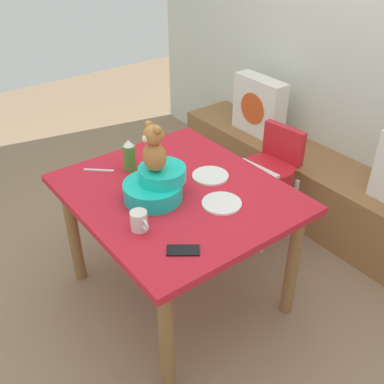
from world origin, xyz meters
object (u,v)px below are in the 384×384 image
at_px(infant_seat_teal, 156,185).
at_px(dinner_plate_far, 211,176).
at_px(dining_table, 177,207).
at_px(cell_phone, 183,250).
at_px(coffee_mug, 139,221).
at_px(ketchup_bottle, 129,156).
at_px(pillow_floral_left, 259,106).
at_px(dinner_plate_near, 222,203).
at_px(teddy_bear, 154,149).
at_px(highchair, 269,170).

height_order(infant_seat_teal, dinner_plate_far, infant_seat_teal).
xyz_separation_m(dining_table, cell_phone, (0.41, -0.26, 0.11)).
bearing_deg(coffee_mug, ketchup_bottle, 153.74).
bearing_deg(infant_seat_teal, dinner_plate_far, 87.48).
height_order(pillow_floral_left, dining_table, pillow_floral_left).
height_order(ketchup_bottle, coffee_mug, ketchup_bottle).
height_order(dining_table, coffee_mug, coffee_mug).
xyz_separation_m(pillow_floral_left, dinner_plate_far, (0.65, -1.01, 0.07)).
xyz_separation_m(coffee_mug, dinner_plate_far, (-0.16, 0.55, -0.04)).
bearing_deg(dinner_plate_near, ketchup_bottle, -161.92).
distance_m(pillow_floral_left, infant_seat_teal, 1.50).
bearing_deg(infant_seat_teal, teddy_bear, -90.00).
height_order(highchair, coffee_mug, coffee_mug).
distance_m(coffee_mug, dinner_plate_near, 0.44).
xyz_separation_m(dining_table, coffee_mug, (0.16, -0.33, 0.15)).
relative_size(dining_table, dinner_plate_near, 5.79).
distance_m(dining_table, highchair, 0.83).
height_order(dining_table, cell_phone, cell_phone).
bearing_deg(highchair, cell_phone, -64.45).
bearing_deg(cell_phone, infant_seat_teal, 18.33).
relative_size(highchair, cell_phone, 5.49).
height_order(highchair, cell_phone, highchair).
bearing_deg(dining_table, highchair, 97.46).
distance_m(dining_table, teddy_bear, 0.40).
relative_size(infant_seat_teal, ketchup_bottle, 1.78).
relative_size(infant_seat_teal, coffee_mug, 2.75).
height_order(teddy_bear, ketchup_bottle, teddy_bear).
distance_m(highchair, ketchup_bottle, 0.98).
relative_size(pillow_floral_left, cell_phone, 3.06).
relative_size(ketchup_bottle, cell_phone, 1.28).
distance_m(dining_table, dinner_plate_far, 0.25).
xyz_separation_m(coffee_mug, cell_phone, (0.24, 0.07, -0.04)).
distance_m(teddy_bear, ketchup_bottle, 0.37).
xyz_separation_m(highchair, cell_phone, (0.52, -1.08, 0.22)).
bearing_deg(highchair, pillow_floral_left, 142.48).
bearing_deg(coffee_mug, teddy_bear, 130.20).
bearing_deg(coffee_mug, highchair, 103.32).
xyz_separation_m(dining_table, teddy_bear, (-0.01, -0.12, 0.38)).
bearing_deg(infant_seat_teal, dinner_plate_near, 41.55).
bearing_deg(coffee_mug, dinner_plate_near, 80.11).
xyz_separation_m(dining_table, dinner_plate_near, (0.24, 0.10, 0.11)).
distance_m(pillow_floral_left, teddy_bear, 1.53).
distance_m(pillow_floral_left, dinner_plate_near, 1.44).
height_order(dining_table, infant_seat_teal, infant_seat_teal).
distance_m(infant_seat_teal, dinner_plate_far, 0.35).
xyz_separation_m(ketchup_bottle, dinner_plate_near, (0.57, 0.19, -0.08)).
relative_size(coffee_mug, dinner_plate_near, 0.60).
relative_size(pillow_floral_left, teddy_bear, 1.76).
relative_size(teddy_bear, ketchup_bottle, 1.35).
bearing_deg(pillow_floral_left, coffee_mug, -62.51).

